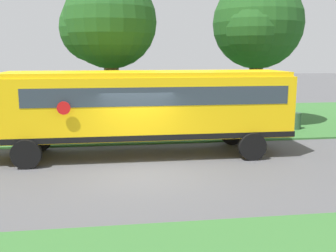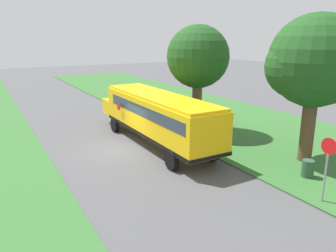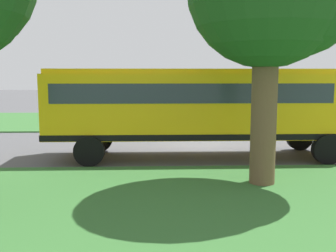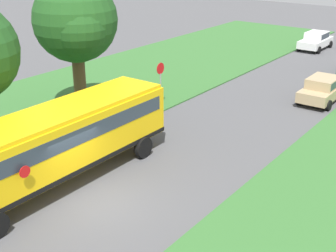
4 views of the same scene
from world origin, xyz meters
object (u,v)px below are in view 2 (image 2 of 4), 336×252
at_px(school_bus, 157,114).
at_px(park_bench, 179,113).
at_px(trash_bin, 308,169).
at_px(oak_tree_roadside_mid, 311,63).
at_px(stop_sign, 327,162).
at_px(oak_tree_beside_bus, 197,58).

relative_size(school_bus, park_bench, 7.57).
bearing_deg(trash_bin, park_bench, -94.05).
xyz_separation_m(oak_tree_roadside_mid, stop_sign, (3.05, 3.51, -3.48)).
xyz_separation_m(oak_tree_beside_bus, oak_tree_roadside_mid, (-1.59, 7.65, 0.14)).
bearing_deg(oak_tree_roadside_mid, stop_sign, 48.99).
distance_m(park_bench, trash_bin, 13.11).
distance_m(oak_tree_beside_bus, stop_sign, 11.73).
xyz_separation_m(oak_tree_beside_bus, park_bench, (-0.98, -3.81, -4.61)).
bearing_deg(oak_tree_roadside_mid, oak_tree_beside_bus, -78.25).
height_order(school_bus, park_bench, school_bus).
relative_size(oak_tree_roadside_mid, trash_bin, 8.51).
height_order(oak_tree_roadside_mid, stop_sign, oak_tree_roadside_mid).
bearing_deg(stop_sign, oak_tree_beside_bus, -97.45).
bearing_deg(park_bench, stop_sign, 80.75).
relative_size(stop_sign, park_bench, 1.67).
xyz_separation_m(stop_sign, park_bench, (-2.44, -14.96, -1.26)).
distance_m(stop_sign, trash_bin, 2.73).
height_order(park_bench, trash_bin, park_bench).
relative_size(oak_tree_beside_bus, oak_tree_roadside_mid, 0.95).
xyz_separation_m(school_bus, oak_tree_roadside_mid, (-5.34, 6.41, 3.30)).
bearing_deg(park_bench, oak_tree_beside_bus, 75.57).
relative_size(oak_tree_beside_bus, park_bench, 4.45).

